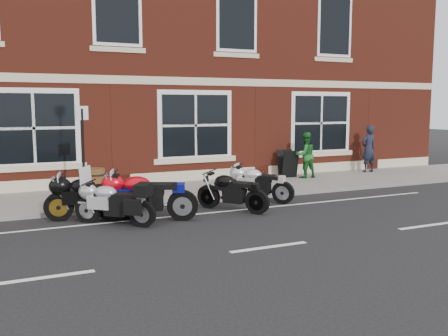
{
  "coord_description": "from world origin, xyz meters",
  "views": [
    {
      "loc": [
        -4.54,
        -10.85,
        2.62
      ],
      "look_at": [
        1.2,
        1.6,
        0.9
      ],
      "focal_mm": 40.0,
      "sensor_mm": 36.0,
      "label": 1
    }
  ],
  "objects_px": {
    "pedestrian_right": "(305,155)",
    "moto_naked_black": "(231,190)",
    "pedestrian_left": "(368,149)",
    "moto_sport_black": "(91,196)",
    "a_board_sign": "(288,164)",
    "moto_sport_red": "(145,195)",
    "parking_sign": "(83,147)",
    "barrel_planter": "(95,180)",
    "moto_sport_silver": "(258,183)",
    "moto_touring_silver": "(113,201)"
  },
  "relations": [
    {
      "from": "moto_sport_silver",
      "to": "parking_sign",
      "type": "xyz_separation_m",
      "value": [
        -4.47,
        1.17,
        1.04
      ]
    },
    {
      "from": "pedestrian_left",
      "to": "a_board_sign",
      "type": "height_order",
      "value": "pedestrian_left"
    },
    {
      "from": "moto_naked_black",
      "to": "moto_sport_black",
      "type": "bearing_deg",
      "value": 138.19
    },
    {
      "from": "pedestrian_right",
      "to": "a_board_sign",
      "type": "relative_size",
      "value": 1.65
    },
    {
      "from": "moto_sport_silver",
      "to": "moto_sport_red",
      "type": "bearing_deg",
      "value": 158.17
    },
    {
      "from": "moto_sport_silver",
      "to": "moto_naked_black",
      "type": "bearing_deg",
      "value": 177.0
    },
    {
      "from": "moto_naked_black",
      "to": "a_board_sign",
      "type": "distance_m",
      "value": 5.47
    },
    {
      "from": "moto_sport_red",
      "to": "moto_sport_black",
      "type": "xyz_separation_m",
      "value": [
        -1.11,
        0.58,
        -0.04
      ]
    },
    {
      "from": "moto_sport_silver",
      "to": "pedestrian_left",
      "type": "distance_m",
      "value": 6.87
    },
    {
      "from": "moto_sport_red",
      "to": "barrel_planter",
      "type": "height_order",
      "value": "moto_sport_red"
    },
    {
      "from": "moto_sport_red",
      "to": "pedestrian_right",
      "type": "relative_size",
      "value": 1.38
    },
    {
      "from": "moto_sport_black",
      "to": "moto_sport_silver",
      "type": "distance_m",
      "value": 4.59
    },
    {
      "from": "moto_sport_black",
      "to": "barrel_planter",
      "type": "bearing_deg",
      "value": 5.55
    },
    {
      "from": "moto_touring_silver",
      "to": "moto_sport_black",
      "type": "xyz_separation_m",
      "value": [
        -0.36,
        0.66,
        0.04
      ]
    },
    {
      "from": "moto_sport_silver",
      "to": "parking_sign",
      "type": "bearing_deg",
      "value": 128.07
    },
    {
      "from": "pedestrian_left",
      "to": "moto_touring_silver",
      "type": "bearing_deg",
      "value": 17.48
    },
    {
      "from": "pedestrian_right",
      "to": "a_board_sign",
      "type": "bearing_deg",
      "value": -37.92
    },
    {
      "from": "pedestrian_left",
      "to": "moto_sport_red",
      "type": "bearing_deg",
      "value": 18.51
    },
    {
      "from": "a_board_sign",
      "to": "barrel_planter",
      "type": "relative_size",
      "value": 1.41
    },
    {
      "from": "moto_naked_black",
      "to": "pedestrian_left",
      "type": "height_order",
      "value": "pedestrian_left"
    },
    {
      "from": "a_board_sign",
      "to": "moto_sport_red",
      "type": "bearing_deg",
      "value": -140.8
    },
    {
      "from": "pedestrian_left",
      "to": "a_board_sign",
      "type": "bearing_deg",
      "value": -4.41
    },
    {
      "from": "moto_sport_black",
      "to": "moto_sport_silver",
      "type": "relative_size",
      "value": 1.27
    },
    {
      "from": "moto_naked_black",
      "to": "pedestrian_right",
      "type": "distance_m",
      "value": 5.6
    },
    {
      "from": "a_board_sign",
      "to": "moto_touring_silver",
      "type": "bearing_deg",
      "value": -143.17
    },
    {
      "from": "a_board_sign",
      "to": "parking_sign",
      "type": "height_order",
      "value": "parking_sign"
    },
    {
      "from": "moto_touring_silver",
      "to": "parking_sign",
      "type": "distance_m",
      "value": 2.45
    },
    {
      "from": "moto_naked_black",
      "to": "pedestrian_right",
      "type": "height_order",
      "value": "pedestrian_right"
    },
    {
      "from": "moto_sport_silver",
      "to": "barrel_planter",
      "type": "height_order",
      "value": "moto_sport_silver"
    },
    {
      "from": "pedestrian_left",
      "to": "pedestrian_right",
      "type": "xyz_separation_m",
      "value": [
        -3.02,
        -0.27,
        -0.09
      ]
    },
    {
      "from": "moto_naked_black",
      "to": "pedestrian_right",
      "type": "xyz_separation_m",
      "value": [
        4.45,
        3.38,
        0.39
      ]
    },
    {
      "from": "pedestrian_left",
      "to": "a_board_sign",
      "type": "xyz_separation_m",
      "value": [
        -3.49,
        0.1,
        -0.4
      ]
    },
    {
      "from": "pedestrian_left",
      "to": "pedestrian_right",
      "type": "height_order",
      "value": "pedestrian_left"
    },
    {
      "from": "moto_sport_black",
      "to": "moto_touring_silver",
      "type": "bearing_deg",
      "value": -133.87
    },
    {
      "from": "moto_sport_red",
      "to": "moto_sport_silver",
      "type": "xyz_separation_m",
      "value": [
        3.46,
        0.96,
        -0.08
      ]
    },
    {
      "from": "moto_sport_silver",
      "to": "pedestrian_right",
      "type": "relative_size",
      "value": 1.05
    },
    {
      "from": "pedestrian_right",
      "to": "moto_naked_black",
      "type": "bearing_deg",
      "value": 37.76
    },
    {
      "from": "moto_naked_black",
      "to": "barrel_planter",
      "type": "distance_m",
      "value": 4.49
    },
    {
      "from": "pedestrian_left",
      "to": "moto_sport_black",
      "type": "bearing_deg",
      "value": 13.72
    },
    {
      "from": "moto_sport_red",
      "to": "moto_sport_black",
      "type": "relative_size",
      "value": 1.03
    },
    {
      "from": "moto_naked_black",
      "to": "a_board_sign",
      "type": "xyz_separation_m",
      "value": [
        3.98,
        3.75,
        0.08
      ]
    },
    {
      "from": "moto_naked_black",
      "to": "pedestrian_left",
      "type": "distance_m",
      "value": 8.33
    },
    {
      "from": "moto_touring_silver",
      "to": "moto_naked_black",
      "type": "distance_m",
      "value": 3.01
    },
    {
      "from": "pedestrian_right",
      "to": "a_board_sign",
      "type": "distance_m",
      "value": 0.68
    },
    {
      "from": "pedestrian_left",
      "to": "parking_sign",
      "type": "distance_m",
      "value": 10.87
    },
    {
      "from": "moto_sport_red",
      "to": "moto_sport_black",
      "type": "distance_m",
      "value": 1.26
    },
    {
      "from": "barrel_planter",
      "to": "moto_naked_black",
      "type": "bearing_deg",
      "value": -53.0
    },
    {
      "from": "parking_sign",
      "to": "a_board_sign",
      "type": "bearing_deg",
      "value": -6.7
    },
    {
      "from": "moto_sport_black",
      "to": "a_board_sign",
      "type": "height_order",
      "value": "a_board_sign"
    },
    {
      "from": "pedestrian_right",
      "to": "barrel_planter",
      "type": "relative_size",
      "value": 2.33
    }
  ]
}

